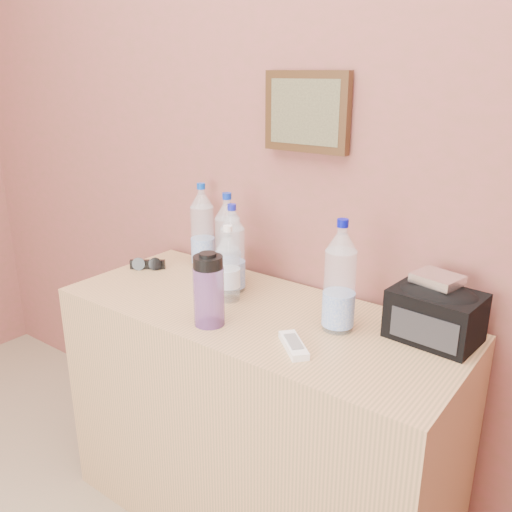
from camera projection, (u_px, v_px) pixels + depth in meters
The scene contains 12 objects.
picture_frame at pixel (306, 112), 1.71m from camera, with size 0.30×0.03×0.25m, color #382311, non-canonical shape.
dresser at pixel (256, 420), 1.83m from camera, with size 1.30×0.54×0.81m, color tan.
pet_large_a at pixel (202, 230), 2.04m from camera, with size 0.09×0.09×0.32m.
pet_large_b at pixel (228, 244), 1.88m from camera, with size 0.09×0.09×0.32m.
pet_large_c at pixel (232, 253), 1.81m from camera, with size 0.08×0.08×0.30m.
pet_large_d at pixel (340, 282), 1.53m from camera, with size 0.09×0.09×0.33m.
pet_small at pixel (228, 268), 1.74m from camera, with size 0.07×0.07×0.25m.
nalgene_bottle at pixel (209, 290), 1.57m from camera, with size 0.09×0.09×0.22m.
sunglasses at pixel (148, 264), 2.05m from camera, with size 0.13×0.05×0.03m, color black, non-canonical shape.
ac_remote at pixel (294, 345), 1.46m from camera, with size 0.15×0.05×0.02m, color white.
toiletry_bag at pixel (436, 312), 1.49m from camera, with size 0.24×0.17×0.16m, color black, non-canonical shape.
foil_packet at pixel (438, 279), 1.48m from camera, with size 0.12×0.10×0.02m, color silver.
Camera 1 is at (0.91, 0.47, 1.52)m, focal length 38.00 mm.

